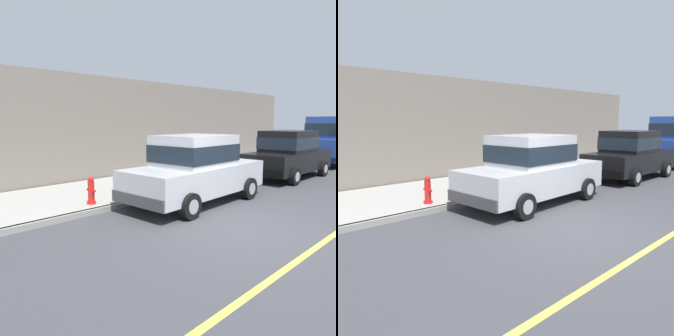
% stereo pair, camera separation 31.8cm
% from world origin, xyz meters
% --- Properties ---
extents(ground_plane, '(80.00, 80.00, 0.00)m').
position_xyz_m(ground_plane, '(0.00, 0.00, 0.00)').
color(ground_plane, '#424247').
extents(curb, '(0.16, 64.00, 0.14)m').
position_xyz_m(curb, '(-3.20, 0.00, 0.07)').
color(curb, gray).
rests_on(curb, ground).
extents(sidewalk, '(3.60, 64.00, 0.14)m').
position_xyz_m(sidewalk, '(-5.00, 0.00, 0.07)').
color(sidewalk, '#A8A59E').
rests_on(sidewalk, ground).
extents(lane_centre_line, '(0.12, 57.60, 0.01)m').
position_xyz_m(lane_centre_line, '(1.60, 0.00, 0.00)').
color(lane_centre_line, '#E0D64C').
rests_on(lane_centre_line, ground).
extents(car_silver_sedan, '(2.15, 4.66, 1.92)m').
position_xyz_m(car_silver_sedan, '(-2.14, 1.14, 0.98)').
color(car_silver_sedan, '#BCBCC1').
rests_on(car_silver_sedan, ground).
extents(car_black_sedan, '(2.05, 4.60, 1.92)m').
position_xyz_m(car_black_sedan, '(-2.12, 6.96, 0.98)').
color(car_black_sedan, black).
rests_on(car_black_sedan, ground).
extents(car_blue_van, '(2.21, 4.94, 2.52)m').
position_xyz_m(car_blue_van, '(-2.20, 12.75, 1.39)').
color(car_blue_van, '#28479E').
rests_on(car_blue_van, ground).
extents(dog_white, '(0.64, 0.49, 0.49)m').
position_xyz_m(dog_white, '(-5.24, 1.57, 0.43)').
color(dog_white, white).
rests_on(dog_white, sidewalk).
extents(fire_hydrant, '(0.34, 0.24, 0.72)m').
position_xyz_m(fire_hydrant, '(-3.65, -1.31, 0.48)').
color(fire_hydrant, red).
rests_on(fire_hydrant, sidewalk).
extents(building_facade, '(0.50, 20.00, 3.97)m').
position_xyz_m(building_facade, '(-7.10, 4.93, 1.98)').
color(building_facade, slate).
rests_on(building_facade, ground).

